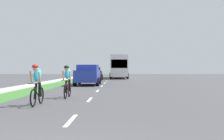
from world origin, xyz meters
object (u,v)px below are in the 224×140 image
object	(u,v)px
pickup_black	(93,74)
bus_white	(119,66)
sedan_dark_green	(119,72)
cyclist_trailing	(67,81)
cyclist_lead	(37,84)
suv_blue	(88,74)

from	to	relation	value
pickup_black	bus_white	xyz separation A→B (m)	(3.26, 10.09, 1.15)
sedan_dark_green	cyclist_trailing	bearing A→B (deg)	-93.45
bus_white	pickup_black	bearing A→B (deg)	-107.89
bus_white	sedan_dark_green	distance (m)	17.20
cyclist_trailing	pickup_black	size ratio (longest dim) A/B	0.34
cyclist_lead	cyclist_trailing	size ratio (longest dim) A/B	1.00
cyclist_lead	pickup_black	distance (m)	22.93
bus_white	cyclist_trailing	bearing A→B (deg)	-95.18
bus_white	sedan_dark_green	bearing A→B (deg)	89.60
cyclist_lead	pickup_black	size ratio (longest dim) A/B	0.34
sedan_dark_green	cyclist_lead	bearing A→B (deg)	-94.02
pickup_black	sedan_dark_green	xyz separation A→B (m)	(3.38, 27.25, -0.06)
suv_blue	pickup_black	world-z (taller)	suv_blue
pickup_black	sedan_dark_green	world-z (taller)	pickup_black
suv_blue	pickup_black	bearing A→B (deg)	92.27
suv_blue	sedan_dark_green	size ratio (longest dim) A/B	1.09
cyclist_trailing	suv_blue	size ratio (longest dim) A/B	0.37
bus_white	suv_blue	bearing A→B (deg)	-98.50
suv_blue	bus_white	world-z (taller)	bus_white
cyclist_lead	sedan_dark_green	distance (m)	50.29
pickup_black	bus_white	world-z (taller)	bus_white
cyclist_trailing	bus_white	distance (m)	30.37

